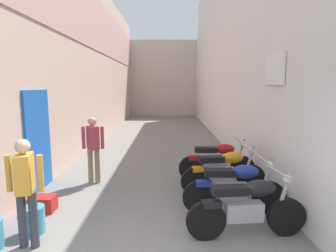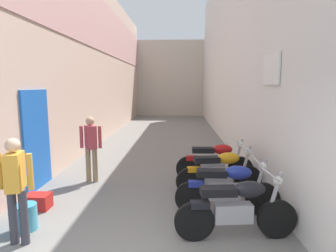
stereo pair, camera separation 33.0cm
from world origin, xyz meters
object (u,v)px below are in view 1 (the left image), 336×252
pedestrian_by_doorway (25,186)px  motorcycle_second (235,187)px  plastic_crate (42,204)px  motorcycle_nearest (247,206)px  motorcycle_fourth (217,160)px  water_jug_beside_first (33,220)px  pedestrian_mid_alley (93,145)px  motorcycle_third (224,171)px

pedestrian_by_doorway → motorcycle_second: bearing=18.6°
pedestrian_by_doorway → plastic_crate: size_ratio=3.57×
motorcycle_nearest → plastic_crate: (-3.50, 0.91, -0.36)m
motorcycle_fourth → pedestrian_by_doorway: size_ratio=1.18×
motorcycle_second → water_jug_beside_first: bearing=-168.5°
pedestrian_mid_alley → water_jug_beside_first: pedestrian_mid_alley is taller
pedestrian_by_doorway → pedestrian_mid_alley: 2.69m
motorcycle_third → plastic_crate: bearing=-166.2°
motorcycle_third → motorcycle_nearest: bearing=-90.0°
motorcycle_third → pedestrian_by_doorway: pedestrian_by_doorway is taller
motorcycle_nearest → motorcycle_fourth: size_ratio=1.00×
motorcycle_second → motorcycle_third: size_ratio=1.01×
motorcycle_fourth → pedestrian_mid_alley: bearing=-176.4°
water_jug_beside_first → pedestrian_mid_alley: bearing=81.2°
pedestrian_by_doorway → motorcycle_fourth: bearing=42.1°
pedestrian_by_doorway → plastic_crate: (-0.32, 1.16, -0.78)m
motorcycle_nearest → motorcycle_third: bearing=90.0°
plastic_crate → pedestrian_mid_alley: bearing=70.0°
motorcycle_nearest → water_jug_beside_first: (-3.30, 0.15, -0.29)m
motorcycle_nearest → motorcycle_second: same height
motorcycle_second → pedestrian_by_doorway: size_ratio=1.18×
motorcycle_second → motorcycle_fourth: bearing=90.0°
motorcycle_nearest → plastic_crate: motorcycle_nearest is taller
motorcycle_nearest → pedestrian_by_doorway: (-3.18, -0.25, 0.42)m
water_jug_beside_first → plastic_crate: 0.79m
motorcycle_nearest → water_jug_beside_first: bearing=177.4°
motorcycle_third → pedestrian_mid_alley: 3.05m
pedestrian_mid_alley → pedestrian_by_doorway: bearing=-94.9°
motorcycle_fourth → plastic_crate: (-3.50, -1.71, -0.36)m
motorcycle_fourth → water_jug_beside_first: size_ratio=4.41×
motorcycle_third → water_jug_beside_first: (-3.30, -1.62, -0.29)m
motorcycle_second → motorcycle_fourth: size_ratio=1.00×
motorcycle_nearest → plastic_crate: size_ratio=4.20×
motorcycle_nearest → pedestrian_by_doorway: 3.21m
motorcycle_fourth → plastic_crate: 3.91m
motorcycle_second → plastic_crate: motorcycle_second is taller
motorcycle_fourth → pedestrian_by_doorway: 4.30m
pedestrian_mid_alley → water_jug_beside_first: size_ratio=3.74×
motorcycle_fourth → pedestrian_by_doorway: (-3.18, -2.87, 0.42)m
motorcycle_nearest → pedestrian_mid_alley: (-2.94, 2.44, 0.42)m
plastic_crate → motorcycle_nearest: bearing=-14.6°
motorcycle_nearest → motorcycle_third: size_ratio=1.00×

